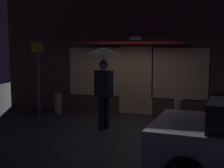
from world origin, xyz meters
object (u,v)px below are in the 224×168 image
Objects in this scene: street_sign_post at (38,73)px; sidewalk_bollard_2 at (58,103)px; person_with_umbrella at (104,65)px; sidewalk_bollard at (179,110)px.

street_sign_post reaches higher than sidewalk_bollard_2.
sidewalk_bollard_2 is at bearing 166.61° from person_with_umbrella.
sidewalk_bollard_2 is at bearing 57.00° from street_sign_post.
person_with_umbrella is at bearing -36.54° from sidewalk_bollard_2.
street_sign_post is 3.65× the size of sidewalk_bollard_2.
person_with_umbrella is 2.61m from street_sign_post.
person_with_umbrella is 3.23× the size of sidewalk_bollard.
sidewalk_bollard_2 is at bearing 177.67° from sidewalk_bollard.
sidewalk_bollard is at bearing 5.50° from street_sign_post.
person_with_umbrella is 0.90× the size of street_sign_post.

